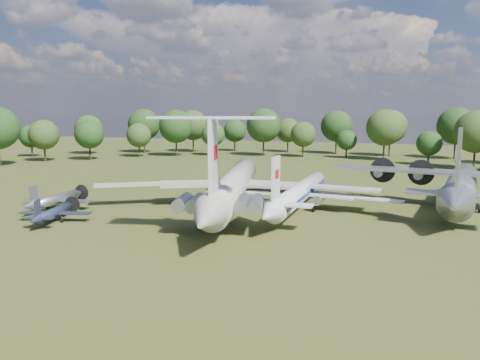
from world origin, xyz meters
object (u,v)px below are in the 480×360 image
(an12_transport, at_px, (460,191))
(tu104_jet, at_px, (299,197))
(person_on_il62, at_px, (218,182))
(il62_airliner, at_px, (234,190))
(small_prop_northwest, at_px, (56,202))
(small_prop_west, at_px, (54,215))

(an12_transport, bearing_deg, tu104_jet, -152.52)
(an12_transport, xyz_separation_m, person_on_il62, (-28.27, -24.93, 3.54))
(tu104_jet, distance_m, person_on_il62, 18.49)
(il62_airliner, xyz_separation_m, an12_transport, (31.85, 10.09, -0.01))
(an12_transport, height_order, small_prop_northwest, an12_transport)
(il62_airliner, distance_m, small_prop_northwest, 26.54)
(il62_airliner, distance_m, an12_transport, 33.41)
(small_prop_west, distance_m, small_prop_northwest, 8.75)
(an12_transport, relative_size, small_prop_northwest, 2.85)
(tu104_jet, distance_m, an12_transport, 23.71)
(il62_airliner, height_order, an12_transport, il62_airliner)
(an12_transport, relative_size, person_on_il62, 25.58)
(small_prop_northwest, height_order, person_on_il62, person_on_il62)
(tu104_jet, height_order, small_prop_northwest, tu104_jet)
(il62_airliner, relative_size, small_prop_northwest, 3.84)
(tu104_jet, xyz_separation_m, an12_transport, (22.31, 7.96, 0.78))
(tu104_jet, bearing_deg, person_on_il62, -109.26)
(il62_airliner, height_order, small_prop_northwest, il62_airliner)
(il62_airliner, distance_m, small_prop_west, 25.20)
(small_prop_west, height_order, small_prop_northwest, small_prop_northwest)
(small_prop_northwest, bearing_deg, an12_transport, 15.62)
(an12_transport, distance_m, person_on_il62, 37.86)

